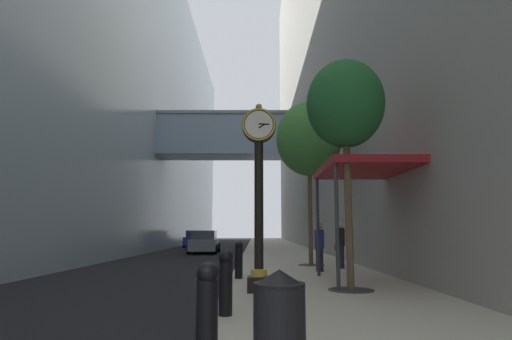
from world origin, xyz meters
The scene contains 16 objects.
ground_plane centered at (0.00, 27.00, 0.00)m, with size 110.00×110.00×0.00m, color black.
sidewalk_right centered at (2.56, 30.00, 0.07)m, with size 5.11×80.00×0.14m, color #BCB29E.
building_block_left centered at (-11.14, 30.00, 13.21)m, with size 21.12×80.00×26.48m.
building_block_right centered at (9.61, 30.00, 20.07)m, with size 9.00×80.00×40.14m.
street_clock centered at (0.87, 7.77, 2.66)m, with size 0.84×0.55×4.59m.
bollard_nearest centered at (0.28, 2.22, 0.71)m, with size 0.25×0.25×1.10m.
bollard_second centered at (0.28, 4.99, 0.71)m, with size 0.25×0.25×1.10m.
bollard_fourth centered at (0.28, 10.54, 0.71)m, with size 0.25×0.25×1.10m.
street_tree_near centered at (3.09, 8.00, 4.75)m, with size 1.98×1.98×5.80m.
street_tree_mid_near centered at (3.09, 15.39, 5.49)m, with size 2.82×2.82×6.99m.
trash_bin centered at (1.03, 1.90, 0.68)m, with size 0.53×0.53×1.05m.
pedestrian_walking centered at (4.04, 13.91, 1.09)m, with size 0.46×0.52×1.78m.
pedestrian_by_clock centered at (3.04, 12.65, 1.04)m, with size 0.41×0.41×1.70m.
storefront_awning centered at (3.87, 9.57, 3.28)m, with size 2.40×3.60×3.30m.
car_grey_near centered at (-2.76, 26.97, 0.76)m, with size 2.09×4.73×1.55m.
car_blue_mid centered at (-4.77, 37.75, 0.76)m, with size 2.16×4.57×1.55m.
Camera 1 is at (0.80, -2.42, 1.58)m, focal length 29.47 mm.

